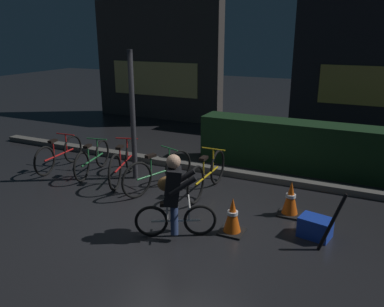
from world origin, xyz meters
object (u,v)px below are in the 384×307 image
(parked_bike_leftmost, at_px, (59,154))
(parked_bike_left_mid, at_px, (92,159))
(street_post, at_px, (133,117))
(cyclist, at_px, (174,195))
(parked_bike_center_right, at_px, (158,172))
(traffic_cone_near, at_px, (232,216))
(traffic_cone_far, at_px, (291,199))
(parked_bike_right_mid, at_px, (207,175))
(blue_crate, at_px, (315,227))
(closed_umbrella, at_px, (332,222))
(parked_bike_center_left, at_px, (123,163))

(parked_bike_leftmost, relative_size, parked_bike_left_mid, 1.04)
(street_post, relative_size, cyclist, 2.04)
(parked_bike_left_mid, distance_m, parked_bike_center_right, 1.70)
(traffic_cone_near, relative_size, traffic_cone_far, 0.97)
(parked_bike_left_mid, height_order, traffic_cone_near, parked_bike_left_mid)
(parked_bike_leftmost, height_order, parked_bike_right_mid, parked_bike_right_mid)
(parked_bike_leftmost, height_order, cyclist, cyclist)
(street_post, relative_size, blue_crate, 5.77)
(street_post, bearing_deg, parked_bike_leftmost, -173.15)
(traffic_cone_near, height_order, cyclist, cyclist)
(traffic_cone_far, xyz_separation_m, blue_crate, (0.48, -0.56, -0.13))
(street_post, distance_m, closed_umbrella, 4.17)
(parked_bike_left_mid, distance_m, parked_bike_center_left, 0.80)
(parked_bike_center_left, height_order, parked_bike_right_mid, parked_bike_center_left)
(street_post, bearing_deg, blue_crate, -13.76)
(parked_bike_center_right, distance_m, blue_crate, 2.99)
(parked_bike_center_left, bearing_deg, parked_bike_leftmost, 73.56)
(blue_crate, relative_size, cyclist, 0.35)
(blue_crate, bearing_deg, parked_bike_left_mid, 170.92)
(parked_bike_leftmost, bearing_deg, parked_bike_center_right, -97.57)
(parked_bike_center_left, distance_m, blue_crate, 3.89)
(parked_bike_center_right, height_order, traffic_cone_far, parked_bike_center_right)
(parked_bike_right_mid, xyz_separation_m, closed_umbrella, (2.29, -1.08, 0.05))
(parked_bike_left_mid, xyz_separation_m, traffic_cone_near, (3.49, -1.14, -0.05))
(traffic_cone_near, xyz_separation_m, closed_umbrella, (1.36, 0.15, 0.13))
(traffic_cone_near, bearing_deg, parked_bike_right_mid, 127.11)
(street_post, height_order, parked_bike_center_right, street_post)
(parked_bike_center_left, height_order, blue_crate, parked_bike_center_left)
(street_post, relative_size, parked_bike_center_right, 1.59)
(blue_crate, height_order, cyclist, cyclist)
(traffic_cone_near, distance_m, traffic_cone_far, 1.16)
(parked_bike_right_mid, xyz_separation_m, traffic_cone_far, (1.57, -0.26, -0.07))
(parked_bike_center_left, xyz_separation_m, parked_bike_right_mid, (1.76, 0.12, -0.01))
(parked_bike_leftmost, distance_m, parked_bike_center_left, 1.65)
(parked_bike_center_left, xyz_separation_m, blue_crate, (3.82, -0.71, -0.21))
(traffic_cone_far, relative_size, blue_crate, 1.31)
(parked_bike_center_right, bearing_deg, blue_crate, -81.18)
(street_post, xyz_separation_m, parked_bike_center_left, (-0.14, -0.19, -0.91))
(parked_bike_center_left, height_order, traffic_cone_near, parked_bike_center_left)
(street_post, xyz_separation_m, traffic_cone_far, (3.19, -0.34, -0.99))
(parked_bike_center_left, distance_m, traffic_cone_far, 3.34)
(parked_bike_center_left, bearing_deg, parked_bike_center_right, -116.86)
(closed_umbrella, bearing_deg, blue_crate, 95.95)
(closed_umbrella, bearing_deg, traffic_cone_far, 94.04)
(traffic_cone_near, bearing_deg, traffic_cone_far, 56.11)
(traffic_cone_near, relative_size, closed_umbrella, 0.66)
(parked_bike_left_mid, height_order, parked_bike_center_right, parked_bike_center_right)
(parked_bike_right_mid, xyz_separation_m, traffic_cone_near, (0.93, -1.23, -0.08))
(parked_bike_left_mid, height_order, cyclist, cyclist)
(blue_crate, relative_size, closed_umbrella, 0.52)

